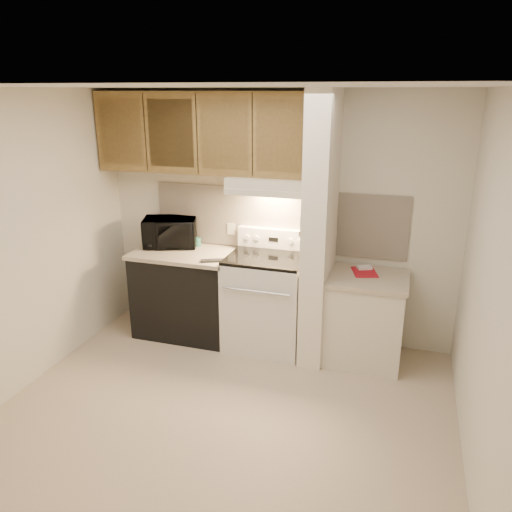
% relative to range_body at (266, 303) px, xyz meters
% --- Properties ---
extents(floor, '(3.60, 3.60, 0.00)m').
position_rel_range_body_xyz_m(floor, '(0.00, -1.16, -0.46)').
color(floor, '#BDA98F').
rests_on(floor, ground).
extents(ceiling, '(3.60, 3.60, 0.00)m').
position_rel_range_body_xyz_m(ceiling, '(0.00, -1.16, 2.04)').
color(ceiling, white).
rests_on(ceiling, wall_back).
extents(wall_back, '(3.60, 2.50, 0.02)m').
position_rel_range_body_xyz_m(wall_back, '(0.00, 0.34, 0.79)').
color(wall_back, beige).
rests_on(wall_back, floor).
extents(wall_left, '(0.02, 3.00, 2.50)m').
position_rel_range_body_xyz_m(wall_left, '(-1.80, -1.16, 0.79)').
color(wall_left, beige).
rests_on(wall_left, floor).
extents(wall_right, '(0.02, 3.00, 2.50)m').
position_rel_range_body_xyz_m(wall_right, '(1.80, -1.16, 0.79)').
color(wall_right, beige).
rests_on(wall_right, floor).
extents(backsplash, '(2.60, 0.02, 0.63)m').
position_rel_range_body_xyz_m(backsplash, '(0.00, 0.33, 0.78)').
color(backsplash, '#F8E5CD').
rests_on(backsplash, wall_back).
extents(range_body, '(0.76, 0.65, 0.92)m').
position_rel_range_body_xyz_m(range_body, '(0.00, 0.00, 0.00)').
color(range_body, silver).
rests_on(range_body, floor).
extents(oven_window, '(0.50, 0.01, 0.30)m').
position_rel_range_body_xyz_m(oven_window, '(0.00, -0.32, 0.04)').
color(oven_window, black).
rests_on(oven_window, range_body).
extents(oven_handle, '(0.65, 0.02, 0.02)m').
position_rel_range_body_xyz_m(oven_handle, '(0.00, -0.35, 0.26)').
color(oven_handle, silver).
rests_on(oven_handle, range_body).
extents(cooktop, '(0.74, 0.64, 0.03)m').
position_rel_range_body_xyz_m(cooktop, '(0.00, 0.00, 0.48)').
color(cooktop, black).
rests_on(cooktop, range_body).
extents(range_backguard, '(0.76, 0.08, 0.20)m').
position_rel_range_body_xyz_m(range_backguard, '(0.00, 0.28, 0.59)').
color(range_backguard, silver).
rests_on(range_backguard, range_body).
extents(range_display, '(0.10, 0.01, 0.04)m').
position_rel_range_body_xyz_m(range_display, '(0.00, 0.24, 0.59)').
color(range_display, black).
rests_on(range_display, range_backguard).
extents(range_knob_left_outer, '(0.05, 0.02, 0.05)m').
position_rel_range_body_xyz_m(range_knob_left_outer, '(-0.28, 0.24, 0.59)').
color(range_knob_left_outer, silver).
rests_on(range_knob_left_outer, range_backguard).
extents(range_knob_left_inner, '(0.05, 0.02, 0.05)m').
position_rel_range_body_xyz_m(range_knob_left_inner, '(-0.18, 0.24, 0.59)').
color(range_knob_left_inner, silver).
rests_on(range_knob_left_inner, range_backguard).
extents(range_knob_right_inner, '(0.05, 0.02, 0.05)m').
position_rel_range_body_xyz_m(range_knob_right_inner, '(0.18, 0.24, 0.59)').
color(range_knob_right_inner, silver).
rests_on(range_knob_right_inner, range_backguard).
extents(range_knob_right_outer, '(0.05, 0.02, 0.05)m').
position_rel_range_body_xyz_m(range_knob_right_outer, '(0.28, 0.24, 0.59)').
color(range_knob_right_outer, silver).
rests_on(range_knob_right_outer, range_backguard).
extents(dishwasher_front, '(1.00, 0.63, 0.87)m').
position_rel_range_body_xyz_m(dishwasher_front, '(-0.88, 0.01, -0.03)').
color(dishwasher_front, black).
rests_on(dishwasher_front, floor).
extents(left_countertop, '(1.04, 0.67, 0.04)m').
position_rel_range_body_xyz_m(left_countertop, '(-0.88, 0.01, 0.43)').
color(left_countertop, '#B8A88F').
rests_on(left_countertop, dishwasher_front).
extents(spoon_rest, '(0.25, 0.17, 0.02)m').
position_rel_range_body_xyz_m(spoon_rest, '(-0.48, -0.19, 0.46)').
color(spoon_rest, black).
rests_on(spoon_rest, left_countertop).
extents(teal_jar, '(0.09, 0.09, 0.09)m').
position_rel_range_body_xyz_m(teal_jar, '(-0.83, 0.23, 0.49)').
color(teal_jar, '#2C7261').
rests_on(teal_jar, left_countertop).
extents(outlet, '(0.08, 0.01, 0.12)m').
position_rel_range_body_xyz_m(outlet, '(-0.48, 0.32, 0.64)').
color(outlet, beige).
rests_on(outlet, backsplash).
extents(microwave, '(0.63, 0.53, 0.30)m').
position_rel_range_body_xyz_m(microwave, '(-1.10, 0.15, 0.60)').
color(microwave, black).
rests_on(microwave, left_countertop).
extents(partition_pillar, '(0.22, 0.70, 2.50)m').
position_rel_range_body_xyz_m(partition_pillar, '(0.51, -0.01, 0.79)').
color(partition_pillar, white).
rests_on(partition_pillar, floor).
extents(pillar_trim, '(0.01, 0.70, 0.04)m').
position_rel_range_body_xyz_m(pillar_trim, '(0.39, -0.01, 0.84)').
color(pillar_trim, brown).
rests_on(pillar_trim, partition_pillar).
extents(knife_strip, '(0.02, 0.42, 0.04)m').
position_rel_range_body_xyz_m(knife_strip, '(0.39, -0.06, 0.86)').
color(knife_strip, black).
rests_on(knife_strip, partition_pillar).
extents(knife_blade_a, '(0.01, 0.03, 0.16)m').
position_rel_range_body_xyz_m(knife_blade_a, '(0.38, -0.20, 0.76)').
color(knife_blade_a, silver).
rests_on(knife_blade_a, knife_strip).
extents(knife_handle_a, '(0.02, 0.02, 0.10)m').
position_rel_range_body_xyz_m(knife_handle_a, '(0.38, -0.21, 0.91)').
color(knife_handle_a, black).
rests_on(knife_handle_a, knife_strip).
extents(knife_blade_b, '(0.01, 0.04, 0.18)m').
position_rel_range_body_xyz_m(knife_blade_b, '(0.38, -0.14, 0.75)').
color(knife_blade_b, silver).
rests_on(knife_blade_b, knife_strip).
extents(knife_handle_b, '(0.02, 0.02, 0.10)m').
position_rel_range_body_xyz_m(knife_handle_b, '(0.38, -0.12, 0.91)').
color(knife_handle_b, black).
rests_on(knife_handle_b, knife_strip).
extents(knife_blade_c, '(0.01, 0.04, 0.20)m').
position_rel_range_body_xyz_m(knife_blade_c, '(0.38, -0.04, 0.74)').
color(knife_blade_c, silver).
rests_on(knife_blade_c, knife_strip).
extents(knife_handle_c, '(0.02, 0.02, 0.10)m').
position_rel_range_body_xyz_m(knife_handle_c, '(0.38, -0.06, 0.91)').
color(knife_handle_c, black).
rests_on(knife_handle_c, knife_strip).
extents(knife_blade_d, '(0.01, 0.04, 0.16)m').
position_rel_range_body_xyz_m(knife_blade_d, '(0.38, 0.03, 0.76)').
color(knife_blade_d, silver).
rests_on(knife_blade_d, knife_strip).
extents(knife_handle_d, '(0.02, 0.02, 0.10)m').
position_rel_range_body_xyz_m(knife_handle_d, '(0.38, 0.03, 0.91)').
color(knife_handle_d, black).
rests_on(knife_handle_d, knife_strip).
extents(knife_blade_e, '(0.01, 0.04, 0.18)m').
position_rel_range_body_xyz_m(knife_blade_e, '(0.38, 0.10, 0.75)').
color(knife_blade_e, silver).
rests_on(knife_blade_e, knife_strip).
extents(knife_handle_e, '(0.02, 0.02, 0.10)m').
position_rel_range_body_xyz_m(knife_handle_e, '(0.38, 0.11, 0.91)').
color(knife_handle_e, black).
rests_on(knife_handle_e, knife_strip).
extents(oven_mitt, '(0.03, 0.09, 0.22)m').
position_rel_range_body_xyz_m(oven_mitt, '(0.38, 0.17, 0.76)').
color(oven_mitt, gray).
rests_on(oven_mitt, partition_pillar).
extents(right_cab_base, '(0.70, 0.60, 0.81)m').
position_rel_range_body_xyz_m(right_cab_base, '(0.97, -0.01, -0.06)').
color(right_cab_base, beige).
rests_on(right_cab_base, floor).
extents(right_countertop, '(0.74, 0.64, 0.04)m').
position_rel_range_body_xyz_m(right_countertop, '(0.97, -0.01, 0.37)').
color(right_countertop, '#B8A88F').
rests_on(right_countertop, right_cab_base).
extents(red_folder, '(0.28, 0.33, 0.01)m').
position_rel_range_body_xyz_m(red_folder, '(0.93, 0.09, 0.39)').
color(red_folder, '#AF1320').
rests_on(red_folder, right_countertop).
extents(white_box, '(0.16, 0.14, 0.04)m').
position_rel_range_body_xyz_m(white_box, '(0.92, 0.17, 0.41)').
color(white_box, white).
rests_on(white_box, right_countertop).
extents(range_hood, '(0.78, 0.44, 0.15)m').
position_rel_range_body_xyz_m(range_hood, '(0.00, 0.12, 1.17)').
color(range_hood, beige).
rests_on(range_hood, upper_cabinets).
extents(hood_lip, '(0.78, 0.04, 0.06)m').
position_rel_range_body_xyz_m(hood_lip, '(0.00, -0.08, 1.12)').
color(hood_lip, beige).
rests_on(hood_lip, range_hood).
extents(upper_cabinets, '(2.18, 0.33, 0.77)m').
position_rel_range_body_xyz_m(upper_cabinets, '(-0.69, 0.17, 1.62)').
color(upper_cabinets, brown).
rests_on(upper_cabinets, wall_back).
extents(cab_door_a, '(0.46, 0.01, 0.63)m').
position_rel_range_body_xyz_m(cab_door_a, '(-1.51, 0.01, 1.62)').
color(cab_door_a, brown).
rests_on(cab_door_a, upper_cabinets).
extents(cab_gap_a, '(0.01, 0.01, 0.73)m').
position_rel_range_body_xyz_m(cab_gap_a, '(-1.23, 0.01, 1.62)').
color(cab_gap_a, black).
rests_on(cab_gap_a, upper_cabinets).
extents(cab_door_b, '(0.46, 0.01, 0.63)m').
position_rel_range_body_xyz_m(cab_door_b, '(-0.96, 0.01, 1.62)').
color(cab_door_b, brown).
rests_on(cab_door_b, upper_cabinets).
extents(cab_gap_b, '(0.01, 0.01, 0.73)m').
position_rel_range_body_xyz_m(cab_gap_b, '(-0.69, 0.01, 1.62)').
color(cab_gap_b, black).
rests_on(cab_gap_b, upper_cabinets).
extents(cab_door_c, '(0.46, 0.01, 0.63)m').
position_rel_range_body_xyz_m(cab_door_c, '(-0.42, 0.01, 1.62)').
color(cab_door_c, brown).
rests_on(cab_door_c, upper_cabinets).
extents(cab_gap_c, '(0.01, 0.01, 0.73)m').
position_rel_range_body_xyz_m(cab_gap_c, '(-0.14, 0.01, 1.62)').
color(cab_gap_c, black).
rests_on(cab_gap_c, upper_cabinets).
extents(cab_door_d, '(0.46, 0.01, 0.63)m').
position_rel_range_body_xyz_m(cab_door_d, '(0.13, 0.01, 1.62)').
color(cab_door_d, brown).
rests_on(cab_door_d, upper_cabinets).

